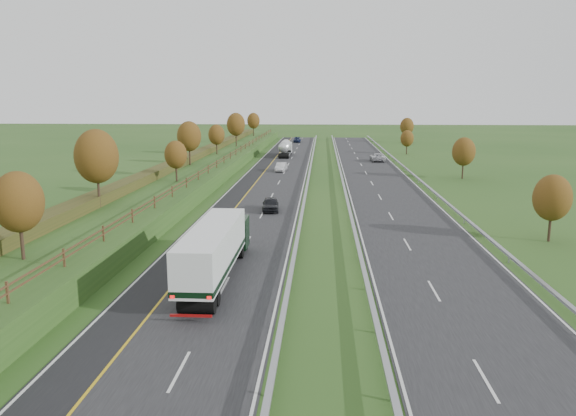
{
  "coord_description": "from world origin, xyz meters",
  "views": [
    {
      "loc": [
        7.79,
        -24.82,
        12.5
      ],
      "look_at": [
        4.55,
        27.84,
        2.2
      ],
      "focal_mm": 35.0,
      "sensor_mm": 36.0,
      "label": 1
    }
  ],
  "objects_px": {
    "car_silver_mid": "(281,167)",
    "car_oncoming": "(377,157)",
    "car_dark_near": "(271,204)",
    "road_tanker": "(285,148)",
    "car_small_far": "(297,140)",
    "box_lorry": "(216,248)"
  },
  "relations": [
    {
      "from": "road_tanker",
      "to": "car_small_far",
      "type": "relative_size",
      "value": 2.22
    },
    {
      "from": "box_lorry",
      "to": "car_oncoming",
      "type": "height_order",
      "value": "box_lorry"
    },
    {
      "from": "car_silver_mid",
      "to": "car_oncoming",
      "type": "xyz_separation_m",
      "value": [
        18.31,
        17.14,
        0.07
      ]
    },
    {
      "from": "car_small_far",
      "to": "car_silver_mid",
      "type": "bearing_deg",
      "value": -89.96
    },
    {
      "from": "road_tanker",
      "to": "car_silver_mid",
      "type": "relative_size",
      "value": 2.47
    },
    {
      "from": "box_lorry",
      "to": "road_tanker",
      "type": "relative_size",
      "value": 1.45
    },
    {
      "from": "car_silver_mid",
      "to": "car_small_far",
      "type": "bearing_deg",
      "value": 94.67
    },
    {
      "from": "car_oncoming",
      "to": "road_tanker",
      "type": "bearing_deg",
      "value": -25.77
    },
    {
      "from": "car_silver_mid",
      "to": "car_small_far",
      "type": "height_order",
      "value": "car_silver_mid"
    },
    {
      "from": "car_silver_mid",
      "to": "car_small_far",
      "type": "distance_m",
      "value": 66.27
    },
    {
      "from": "car_oncoming",
      "to": "box_lorry",
      "type": "bearing_deg",
      "value": 75.75
    },
    {
      "from": "box_lorry",
      "to": "car_dark_near",
      "type": "relative_size",
      "value": 3.64
    },
    {
      "from": "car_dark_near",
      "to": "car_silver_mid",
      "type": "xyz_separation_m",
      "value": [
        -1.39,
        35.22,
        -0.01
      ]
    },
    {
      "from": "car_dark_near",
      "to": "car_silver_mid",
      "type": "relative_size",
      "value": 0.99
    },
    {
      "from": "box_lorry",
      "to": "car_dark_near",
      "type": "xyz_separation_m",
      "value": [
        1.5,
        24.82,
        -1.53
      ]
    },
    {
      "from": "road_tanker",
      "to": "car_dark_near",
      "type": "xyz_separation_m",
      "value": [
        2.42,
        -61.34,
        -1.06
      ]
    },
    {
      "from": "box_lorry",
      "to": "car_silver_mid",
      "type": "bearing_deg",
      "value": 89.9
    },
    {
      "from": "road_tanker",
      "to": "car_dark_near",
      "type": "bearing_deg",
      "value": -87.75
    },
    {
      "from": "road_tanker",
      "to": "car_oncoming",
      "type": "relative_size",
      "value": 1.91
    },
    {
      "from": "box_lorry",
      "to": "car_small_far",
      "type": "xyz_separation_m",
      "value": [
        -0.12,
        126.31,
        -1.56
      ]
    },
    {
      "from": "car_dark_near",
      "to": "car_small_far",
      "type": "xyz_separation_m",
      "value": [
        -1.62,
        101.49,
        -0.03
      ]
    },
    {
      "from": "car_dark_near",
      "to": "car_silver_mid",
      "type": "bearing_deg",
      "value": 87.85
    }
  ]
}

